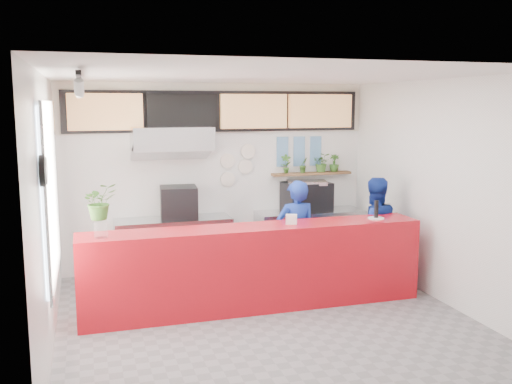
{
  "coord_description": "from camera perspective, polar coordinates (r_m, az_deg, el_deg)",
  "views": [
    {
      "loc": [
        -2.08,
        -6.51,
        2.66
      ],
      "look_at": [
        0.1,
        0.7,
        1.5
      ],
      "focal_mm": 40.0,
      "sensor_mm": 36.0,
      "label": 1
    }
  ],
  "objects": [
    {
      "name": "glass_vase",
      "position": [
        6.99,
        -15.26,
        -3.65
      ],
      "size": [
        0.17,
        0.17,
        0.19
      ],
      "primitive_type": "cylinder",
      "rotation": [
        0.0,
        0.0,
        -0.1
      ],
      "color": "silver",
      "rests_on": "service_counter"
    },
    {
      "name": "window_frame",
      "position": [
        6.89,
        -19.72,
        0.22
      ],
      "size": [
        0.03,
        2.3,
        2.0
      ],
      "primitive_type": "cube",
      "color": "#B2B5BA",
      "rests_on": "wall_left"
    },
    {
      "name": "dec_plate_a",
      "position": [
        9.3,
        -2.87,
        3.13
      ],
      "size": [
        0.24,
        0.03,
        0.24
      ],
      "primitive_type": "cylinder",
      "rotation": [
        1.57,
        0.0,
        0.0
      ],
      "color": "silver",
      "rests_on": "wall_back"
    },
    {
      "name": "herb_d",
      "position": [
        9.86,
        7.83,
        2.89
      ],
      "size": [
        0.2,
        0.19,
        0.29
      ],
      "primitive_type": "imported",
      "rotation": [
        0.0,
        0.0,
        -0.35
      ],
      "color": "#356423",
      "rests_on": "herb_shelf"
    },
    {
      "name": "napkin_holder",
      "position": [
        7.53,
        3.55,
        -2.73
      ],
      "size": [
        0.17,
        0.14,
        0.13
      ],
      "primitive_type": "cube",
      "rotation": [
        0.0,
        0.0,
        -0.38
      ],
      "color": "white",
      "rests_on": "service_counter"
    },
    {
      "name": "staff_right",
      "position": [
        8.65,
        11.66,
        -3.83
      ],
      "size": [
        0.83,
        0.68,
        1.6
      ],
      "primitive_type": "imported",
      "rotation": [
        0.0,
        0.0,
        3.05
      ],
      "color": "navy",
      "rests_on": "ground"
    },
    {
      "name": "dec_plate_b",
      "position": [
        9.39,
        -1.08,
        2.57
      ],
      "size": [
        0.24,
        0.03,
        0.24
      ],
      "primitive_type": "cylinder",
      "rotation": [
        1.57,
        0.0,
        0.0
      ],
      "color": "silver",
      "rests_on": "wall_back"
    },
    {
      "name": "photo_frame_b",
      "position": [
        9.67,
        4.34,
        4.81
      ],
      "size": [
        0.2,
        0.02,
        0.25
      ],
      "primitive_type": "cube",
      "color": "#598CBF",
      "rests_on": "wall_back"
    },
    {
      "name": "floor",
      "position": [
        7.34,
        0.85,
        -12.51
      ],
      "size": [
        5.0,
        5.0,
        0.0
      ],
      "primitive_type": "plane",
      "color": "slate",
      "rests_on": "ground"
    },
    {
      "name": "staff_center",
      "position": [
        8.15,
        4.01,
        -4.44
      ],
      "size": [
        0.59,
        0.39,
        1.61
      ],
      "primitive_type": "imported",
      "rotation": [
        0.0,
        0.0,
        3.15
      ],
      "color": "navy",
      "rests_on": "ground"
    },
    {
      "name": "pepper_mill",
      "position": [
        8.01,
        11.94,
        -1.69
      ],
      "size": [
        0.06,
        0.06,
        0.24
      ],
      "primitive_type": "cylinder",
      "rotation": [
        0.0,
        0.0,
        0.02
      ],
      "color": "black",
      "rests_on": "white_plate"
    },
    {
      "name": "photo_frame_a",
      "position": [
        9.56,
        2.66,
        4.79
      ],
      "size": [
        0.2,
        0.02,
        0.25
      ],
      "primitive_type": "cube",
      "color": "#598CBF",
      "rests_on": "wall_back"
    },
    {
      "name": "herb_b",
      "position": [
        9.64,
        4.77,
        2.7
      ],
      "size": [
        0.17,
        0.16,
        0.26
      ],
      "primitive_type": "imported",
      "rotation": [
        0.0,
        0.0,
        0.35
      ],
      "color": "#356423",
      "rests_on": "herb_shelf"
    },
    {
      "name": "photo_frame_c",
      "position": [
        9.78,
        5.99,
        4.83
      ],
      "size": [
        0.2,
        0.02,
        0.25
      ],
      "primitive_type": "cube",
      "color": "#598CBF",
      "rests_on": "wall_back"
    },
    {
      "name": "dec_plate_d",
      "position": [
        9.38,
        -0.79,
        4.1
      ],
      "size": [
        0.24,
        0.03,
        0.24
      ],
      "primitive_type": "cylinder",
      "rotation": [
        1.57,
        0.0,
        0.0
      ],
      "color": "silver",
      "rests_on": "wall_back"
    },
    {
      "name": "prep_bench",
      "position": [
        9.08,
        -8.24,
        -5.43
      ],
      "size": [
        1.8,
        0.6,
        0.9
      ],
      "primitive_type": "cube",
      "color": "#B2B5BA",
      "rests_on": "ground"
    },
    {
      "name": "service_counter",
      "position": [
        7.52,
        -0.07,
        -7.54
      ],
      "size": [
        4.5,
        0.6,
        1.1
      ],
      "primitive_type": "cube",
      "color": "#B00C17",
      "rests_on": "ground"
    },
    {
      "name": "hood_lip",
      "position": [
        8.79,
        -8.4,
        4.02
      ],
      "size": [
        1.2,
        0.69,
        0.31
      ],
      "primitive_type": "cube",
      "rotation": [
        -0.35,
        0.0,
        0.0
      ],
      "color": "#B2B5BA",
      "rests_on": "ceiling"
    },
    {
      "name": "espresso_machine",
      "position": [
        9.52,
        5.07,
        -0.47
      ],
      "size": [
        0.78,
        0.58,
        0.48
      ],
      "primitive_type": "cube",
      "rotation": [
        0.0,
        0.0,
        0.06
      ],
      "color": "black",
      "rests_on": "right_bench"
    },
    {
      "name": "extraction_hood",
      "position": [
        8.77,
        -8.43,
        5.32
      ],
      "size": [
        1.2,
        0.7,
        0.35
      ],
      "primitive_type": "cube",
      "color": "#B2B5BA",
      "rests_on": "ceiling"
    },
    {
      "name": "cream_band",
      "position": [
        9.24,
        -3.85,
        8.36
      ],
      "size": [
        5.0,
        0.02,
        0.8
      ],
      "primitive_type": "cube",
      "color": "beige",
      "rests_on": "wall_back"
    },
    {
      "name": "ceiling",
      "position": [
        6.85,
        0.91,
        11.59
      ],
      "size": [
        5.0,
        5.0,
        0.0
      ],
      "primitive_type": "plane",
      "rotation": [
        3.14,
        0.0,
        0.0
      ],
      "color": "silver"
    },
    {
      "name": "menu_board_mid_left",
      "position": [
        9.02,
        -7.38,
        7.98
      ],
      "size": [
        1.1,
        0.1,
        0.55
      ],
      "primitive_type": "cube",
      "color": "black",
      "rests_on": "wall_back"
    },
    {
      "name": "right_bench",
      "position": [
        9.68,
        5.39,
        -4.49
      ],
      "size": [
        1.8,
        0.6,
        0.9
      ],
      "primitive_type": "cube",
      "color": "#B2B5BA",
      "rests_on": "ground"
    },
    {
      "name": "wall_left",
      "position": [
        6.63,
        -20.18,
        -1.87
      ],
      "size": [
        0.0,
        5.0,
        5.0
      ],
      "primitive_type": "plane",
      "rotation": [
        1.57,
        0.0,
        1.57
      ],
      "color": "white",
      "rests_on": "ground"
    },
    {
      "name": "herb_shelf",
      "position": [
        9.71,
        5.58,
        1.85
      ],
      "size": [
        1.4,
        0.18,
        0.04
      ],
      "primitive_type": "cube",
      "color": "brown",
      "rests_on": "wall_back"
    },
    {
      "name": "photo_frame_f",
      "position": [
        9.8,
        5.96,
        3.38
      ],
      "size": [
        0.2,
        0.02,
        0.25
      ],
      "primitive_type": "cube",
      "color": "#598CBF",
      "rests_on": "wall_back"
    },
    {
      "name": "menu_board_mid_right",
      "position": [
        9.28,
        -0.23,
        8.07
      ],
      "size": [
        1.1,
        0.1,
        0.55
      ],
      "primitive_type": "cube",
      "color": "tan",
      "rests_on": "wall_back"
    },
    {
      "name": "herb_a",
      "position": [
        9.53,
        3.01,
        2.84
      ],
      "size": [
        0.19,
        0.15,
        0.32
      ],
      "primitive_type": "imported",
      "rotation": [
        0.0,
        0.0,
        -0.24
      ],
      "color": "#356423",
      "rests_on": "herb_shelf"
    },
    {
      "name": "panini_oven",
      "position": [
        8.95,
        -7.74,
        -1.04
      ],
      "size": [
        0.6,
        0.6,
        0.5
      ],
      "primitive_type": "cube",
      "rotation": [
        0.0,
        0.0,
        -0.09
      ],
      "color": "black",
      "rests_on": "prep_bench"
    },
    {
      "name": "wall_clock_rim",
      "position": [
        5.66,
        -20.57,
        2.0
      ],
      "size": [
        0.05,
        0.3,
        0.3
      ],
      "primitive_type": "cylinder",
      "rotation": [
        0.0,
        1.57,
        0.0
      ],
      "color": "black",
      "rests_on": "wall_left"
    },
    {
      "name": "window_pane",
      "position": [
        6.89,
        -19.88,
        0.22
      ],
      "size": [
        0.04,
        2.2,
        1.9
      ],
      "primitive_type": "cube",
      "color": "silver",
      "rests_on": "wall_left"
    },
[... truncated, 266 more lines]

